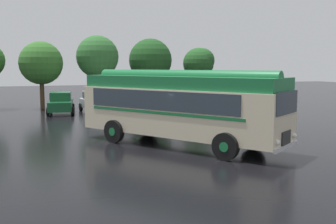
{
  "coord_description": "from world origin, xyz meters",
  "views": [
    {
      "loc": [
        -6.98,
        -16.64,
        3.67
      ],
      "look_at": [
        -0.32,
        1.48,
        1.4
      ],
      "focal_mm": 42.0,
      "sensor_mm": 36.0,
      "label": 1
    }
  ],
  "objects_px": {
    "car_near_left": "(61,103)",
    "car_mid_right": "(128,101)",
    "vintage_bus": "(179,105)",
    "car_mid_left": "(95,102)",
    "car_far_right": "(167,100)"
  },
  "relations": [
    {
      "from": "vintage_bus",
      "to": "car_far_right",
      "type": "bearing_deg",
      "value": 72.13
    },
    {
      "from": "car_near_left",
      "to": "car_mid_right",
      "type": "xyz_separation_m",
      "value": [
        5.25,
        -0.45,
        0.0
      ]
    },
    {
      "from": "vintage_bus",
      "to": "car_mid_right",
      "type": "relative_size",
      "value": 2.24
    },
    {
      "from": "car_near_left",
      "to": "car_far_right",
      "type": "relative_size",
      "value": 1.03
    },
    {
      "from": "car_near_left",
      "to": "car_mid_left",
      "type": "distance_m",
      "value": 2.64
    },
    {
      "from": "vintage_bus",
      "to": "car_far_right",
      "type": "relative_size",
      "value": 2.29
    },
    {
      "from": "vintage_bus",
      "to": "car_mid_left",
      "type": "height_order",
      "value": "vintage_bus"
    },
    {
      "from": "car_far_right",
      "to": "car_near_left",
      "type": "bearing_deg",
      "value": 173.1
    },
    {
      "from": "car_mid_right",
      "to": "car_far_right",
      "type": "distance_m",
      "value": 3.2
    },
    {
      "from": "vintage_bus",
      "to": "car_near_left",
      "type": "xyz_separation_m",
      "value": [
        -4.02,
        14.59,
        -1.05
      ]
    },
    {
      "from": "vintage_bus",
      "to": "car_mid_right",
      "type": "distance_m",
      "value": 14.24
    },
    {
      "from": "car_mid_right",
      "to": "vintage_bus",
      "type": "bearing_deg",
      "value": -94.97
    },
    {
      "from": "vintage_bus",
      "to": "car_mid_left",
      "type": "xyz_separation_m",
      "value": [
        -1.38,
        14.56,
        -1.05
      ]
    },
    {
      "from": "car_near_left",
      "to": "vintage_bus",
      "type": "bearing_deg",
      "value": -74.6
    },
    {
      "from": "car_near_left",
      "to": "car_far_right",
      "type": "distance_m",
      "value": 8.46
    }
  ]
}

